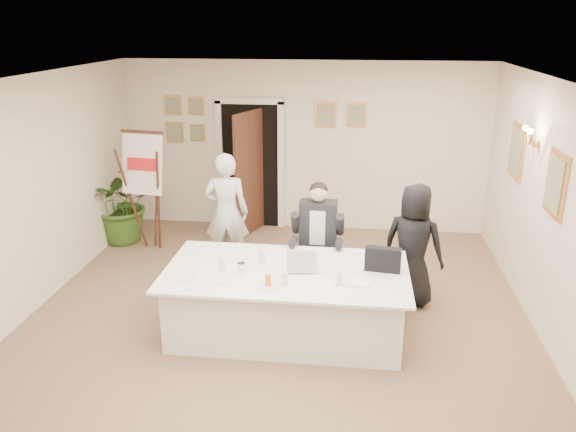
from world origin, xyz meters
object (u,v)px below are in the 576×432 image
at_px(flip_chart, 149,197).
at_px(laptop_bag, 383,259).
at_px(standing_man, 226,213).
at_px(potted_palm, 123,202).
at_px(seated_man, 318,239).
at_px(paper_stack, 356,283).
at_px(laptop, 303,258).
at_px(standing_woman, 413,245).
at_px(oj_glass, 268,281).
at_px(steel_jug, 241,268).
at_px(conference_table, 286,301).

bearing_deg(flip_chart, laptop_bag, -31.34).
bearing_deg(standing_man, potted_palm, -30.82).
xyz_separation_m(seated_man, paper_stack, (0.50, -1.29, 0.04)).
distance_m(laptop, paper_stack, 0.68).
height_order(flip_chart, standing_woman, flip_chart).
distance_m(potted_palm, oj_glass, 4.07).
relative_size(seated_man, standing_woman, 0.97).
height_order(potted_palm, oj_glass, potted_palm).
height_order(flip_chart, paper_stack, flip_chart).
height_order(standing_man, oj_glass, standing_man).
bearing_deg(flip_chart, laptop, -40.02).
bearing_deg(seated_man, steel_jug, -125.01).
bearing_deg(steel_jug, paper_stack, -6.01).
distance_m(standing_man, oj_glass, 2.23).
relative_size(laptop, laptop_bag, 0.89).
relative_size(standing_man, paper_stack, 6.17).
xyz_separation_m(flip_chart, steel_jug, (1.91, -2.32, -0.02)).
bearing_deg(steel_jug, laptop, 13.99).
bearing_deg(steel_jug, standing_woman, 27.73).
relative_size(standing_woman, laptop, 4.45).
xyz_separation_m(conference_table, potted_palm, (-2.94, 2.51, 0.25)).
bearing_deg(paper_stack, steel_jug, 173.99).
xyz_separation_m(standing_woman, paper_stack, (-0.69, -1.15, 0.01)).
xyz_separation_m(laptop_bag, oj_glass, (-1.19, -0.54, -0.07)).
xyz_separation_m(conference_table, paper_stack, (0.77, -0.25, 0.40)).
bearing_deg(standing_woman, seated_man, 14.00).
height_order(conference_table, flip_chart, flip_chart).
relative_size(standing_woman, potted_palm, 1.20).
bearing_deg(oj_glass, laptop_bag, 24.46).
bearing_deg(oj_glass, seated_man, 74.53).
relative_size(laptop_bag, oj_glass, 3.02).
height_order(potted_palm, steel_jug, potted_palm).
distance_m(conference_table, oj_glass, 0.64).
bearing_deg(seated_man, potted_palm, 153.68).
bearing_deg(potted_palm, laptop_bag, -30.94).
relative_size(conference_table, paper_stack, 9.77).
xyz_separation_m(potted_palm, paper_stack, (3.72, -2.75, 0.14)).
height_order(conference_table, seated_man, seated_man).
distance_m(oj_glass, steel_jug, 0.47).
bearing_deg(seated_man, laptop, -97.27).
xyz_separation_m(seated_man, laptop, (-0.09, -0.99, 0.16)).
distance_m(paper_stack, steel_jug, 1.26).
height_order(flip_chart, oj_glass, flip_chart).
bearing_deg(standing_woman, conference_table, 52.32).
bearing_deg(laptop_bag, seated_man, 136.59).
bearing_deg(seated_man, laptop_bag, -51.78).
bearing_deg(standing_woman, steel_jug, 48.19).
bearing_deg(laptop_bag, potted_palm, 155.61).
height_order(standing_man, laptop_bag, standing_man).
height_order(potted_palm, laptop, potted_palm).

